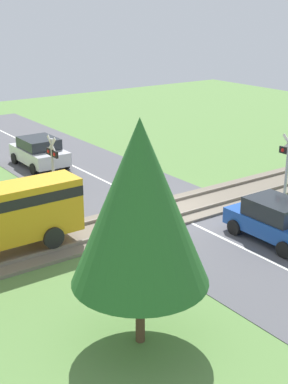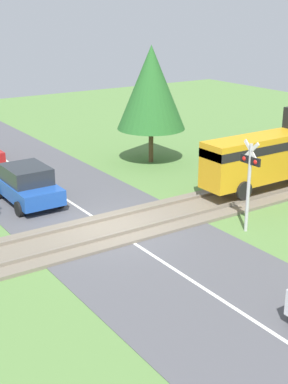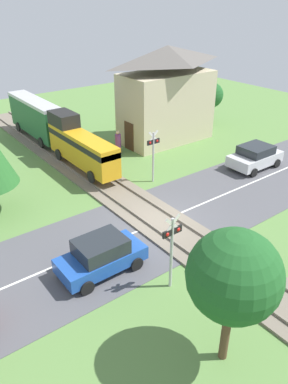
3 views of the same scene
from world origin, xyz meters
name	(u,v)px [view 3 (image 3 of 3)]	position (x,y,z in m)	size (l,w,h in m)	color
ground_plane	(160,222)	(0.00, 0.00, 0.00)	(60.00, 60.00, 0.00)	#5B8442
road_surface	(160,222)	(0.00, 0.00, 0.01)	(48.00, 6.40, 0.02)	#515156
track_bed	(160,221)	(0.00, 0.00, 0.07)	(2.80, 48.00, 0.24)	#756B5B
train	(55,129)	(0.00, 11.84, 1.86)	(1.58, 14.46, 3.18)	gold
car_near_crossing	(101,255)	(-4.34, -1.44, 0.80)	(3.68, 1.88, 1.56)	#1E4CA8
car_far_side	(255,156)	(9.39, 1.44, 0.81)	(3.73, 2.05, 1.55)	silver
crossing_signal_west_approach	(172,243)	(-2.67, -3.91, 2.11)	(0.90, 0.18, 3.31)	#B7B7B7
crossing_signal_east_approach	(153,150)	(2.67, 3.91, 2.11)	(0.90, 0.18, 3.31)	#B7B7B7
station_building	(166,96)	(8.12, 9.20, 3.47)	(7.57, 3.90, 7.13)	#C6B793
pedestrian_by_station	(118,143)	(3.53, 9.07, 0.79)	(0.43, 0.43, 1.72)	#7F3D84
tree_by_station	(210,95)	(14.13, 10.24, 2.47)	(2.22, 2.22, 3.60)	brown
tree_beyond_track	(234,276)	(-3.48, -7.45, 3.36)	(2.78, 2.78, 4.77)	brown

